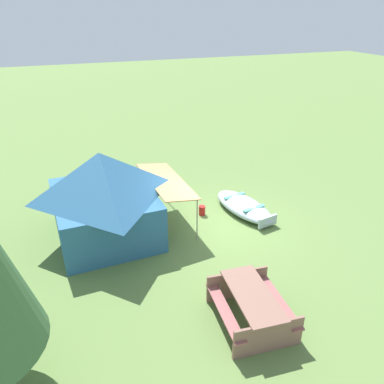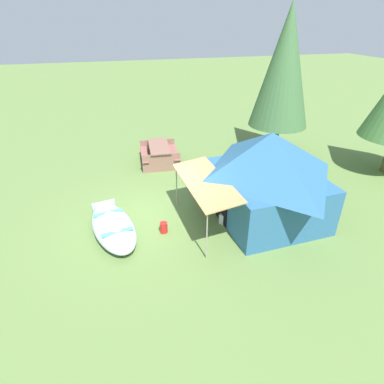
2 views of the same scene
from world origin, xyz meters
name	(u,v)px [view 1 (image 1 of 2)]	position (x,y,z in m)	size (l,w,h in m)	color
ground_plane	(217,225)	(0.00, 0.00, 0.00)	(80.00, 80.00, 0.00)	#5E7B3F
beached_rowboat	(244,206)	(0.48, -1.19, 0.23)	(2.80, 1.58, 0.44)	#A3B4BF
canvas_cabin_tent	(103,194)	(0.73, 3.39, 1.39)	(3.70, 4.15, 2.67)	#2C608C
picnic_table	(252,304)	(-4.05, 1.00, 0.50)	(2.02, 1.67, 0.79)	#865E4F
cooler_box	(143,219)	(0.99, 2.21, 0.16)	(0.60, 0.37, 0.32)	silver
fuel_can	(202,210)	(0.83, 0.20, 0.16)	(0.22, 0.22, 0.32)	red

